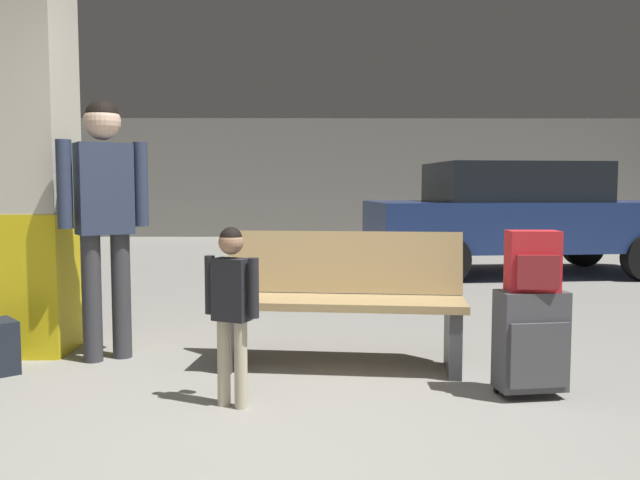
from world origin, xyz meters
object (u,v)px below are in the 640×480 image
backpack_bright (533,262)px  parked_car_near (519,215)px  child (232,297)px  backpack_dark_floor (0,347)px  bench (341,300)px  adult (104,201)px  suitcase (531,341)px  structural_pillar (29,166)px

backpack_bright → parked_car_near: bearing=73.5°
child → backpack_dark_floor: bearing=157.1°
bench → backpack_bright: 1.27m
backpack_bright → parked_car_near: 5.48m
child → adult: adult is taller
child → adult: bearing=134.9°
suitcase → backpack_bright: size_ratio=1.78×
structural_pillar → backpack_dark_floor: bearing=-87.7°
parked_car_near → child: bearing=-120.8°
backpack_bright → bench: bearing=148.2°
child → adult: size_ratio=0.55×
suitcase → backpack_dark_floor: suitcase is taller
backpack_dark_floor → suitcase: bearing=-9.0°
backpack_bright → child: (-1.66, -0.15, -0.17)m
bench → parked_car_near: (2.60, 4.61, 0.36)m
parked_car_near → suitcase: bearing=-106.5°
child → parked_car_near: bearing=59.2°
backpack_bright → backpack_dark_floor: size_ratio=1.00×
suitcase → backpack_bright: bearing=-153.4°
suitcase → backpack_bright: backpack_bright is taller
backpack_bright → backpack_dark_floor: (-3.23, 0.51, -0.60)m
child → backpack_dark_floor: size_ratio=2.87×
structural_pillar → child: bearing=-37.8°
parked_car_near → backpack_dark_floor: bearing=-135.3°
bench → child: (-0.62, -0.80, 0.16)m
suitcase → structural_pillar: bearing=161.6°
backpack_dark_floor → child: bearing=-22.9°
structural_pillar → bench: 2.43m
bench → structural_pillar: bearing=168.8°
backpack_bright → child: size_ratio=0.35×
bench → backpack_dark_floor: bearing=-176.4°
child → adult: (-0.98, 0.99, 0.49)m
suitcase → backpack_dark_floor: 3.28m
structural_pillar → backpack_dark_floor: structural_pillar is taller
suitcase → parked_car_near: parked_car_near is taller
suitcase → parked_car_near: 5.50m
structural_pillar → backpack_bright: structural_pillar is taller
suitcase → backpack_dark_floor: size_ratio=1.78×
bench → adult: (-1.60, 0.19, 0.65)m
suitcase → adult: bearing=162.5°
child → backpack_bright: bearing=5.2°
backpack_dark_floor → parked_car_near: 6.77m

